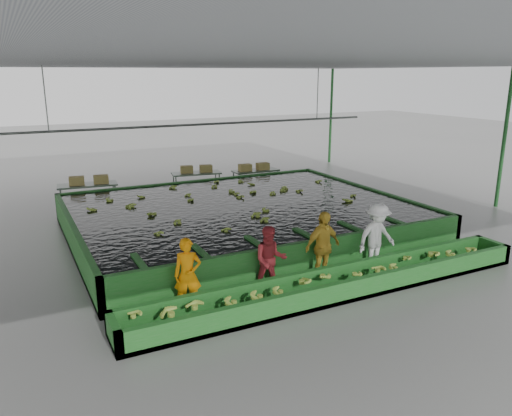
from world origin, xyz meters
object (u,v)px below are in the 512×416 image
worker_a (188,275)px  box_stack_left (89,184)px  worker_d (377,237)px  box_stack_right (254,170)px  worker_b (270,260)px  packing_table_left (88,197)px  packing_table_right (256,180)px  box_stack_mid (196,172)px  worker_c (323,247)px  flotation_tank (241,218)px  sorting_trough (339,284)px  packing_table_mid (197,183)px

worker_a → box_stack_left: worker_a is taller
worker_d → box_stack_right: size_ratio=1.32×
box_stack_left → box_stack_right: box_stack_left is taller
worker_b → box_stack_left: bearing=125.5°
worker_b → box_stack_right: (4.15, 9.11, 0.11)m
packing_table_left → box_stack_left: size_ratio=1.52×
worker_a → packing_table_right: (6.16, 9.13, -0.34)m
worker_a → box_stack_mid: size_ratio=1.22×
packing_table_right → worker_c: bearing=-107.3°
worker_a → box_stack_right: bearing=74.0°
flotation_tank → packing_table_left: packing_table_left is taller
sorting_trough → worker_c: size_ratio=5.88×
flotation_tank → box_stack_mid: 5.46m
worker_d → worker_c: bearing=177.6°
packing_table_right → worker_b: bearing=-114.9°
worker_b → packing_table_left: worker_b is taller
sorting_trough → box_stack_mid: 10.55m
worker_b → sorting_trough: bearing=-10.7°
box_stack_mid → box_stack_right: 2.39m
packing_table_left → box_stack_mid: box_stack_mid is taller
worker_c → packing_table_mid: bearing=80.2°
worker_a → worker_c: worker_c is taller
flotation_tank → packing_table_mid: size_ratio=5.12×
worker_a → box_stack_right: worker_a is taller
sorting_trough → box_stack_left: bearing=110.6°
worker_c → packing_table_mid: (0.42, 9.68, -0.41)m
worker_a → worker_d: worker_d is taller
worker_b → packing_table_right: 10.07m
worker_b → worker_c: size_ratio=0.90×
sorting_trough → box_stack_right: size_ratio=7.72×
box_stack_mid → worker_c: bearing=-92.6°
worker_b → worker_c: bearing=20.7°
box_stack_left → box_stack_mid: box_stack_left is taller
worker_c → packing_table_right: bearing=65.4°
worker_c → box_stack_mid: (0.45, 9.72, 0.04)m
box_stack_right → flotation_tank: bearing=-120.5°
packing_table_mid → worker_b: bearing=-100.6°
sorting_trough → worker_c: worker_c is taller
worker_d → packing_table_left: (-5.50, 9.20, -0.39)m
box_stack_left → worker_a: bearing=-86.8°
packing_table_left → box_stack_left: bearing=-25.7°
worker_a → worker_d: size_ratio=0.91×
box_stack_right → worker_c: bearing=-106.8°
sorting_trough → packing_table_mid: size_ratio=5.12×
worker_c → flotation_tank: bearing=83.8°
flotation_tank → packing_table_right: size_ratio=5.20×
packing_table_left → packing_table_right: 6.73m
sorting_trough → worker_d: bearing=25.3°
flotation_tank → worker_c: size_ratio=5.88×
worker_d → box_stack_right: 9.18m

